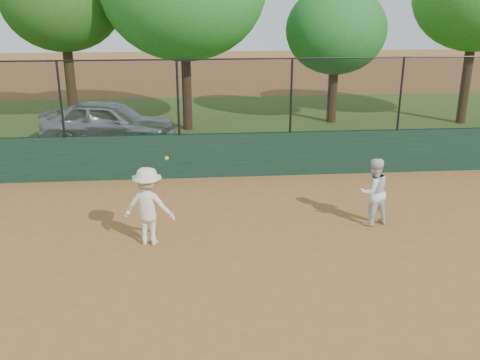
{
  "coord_description": "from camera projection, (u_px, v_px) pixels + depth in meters",
  "views": [
    {
      "loc": [
        -0.09,
        -7.98,
        4.77
      ],
      "look_at": [
        0.8,
        2.2,
        1.2
      ],
      "focal_mm": 40.0,
      "sensor_mm": 36.0,
      "label": 1
    }
  ],
  "objects": [
    {
      "name": "ground",
      "position": [
        204.0,
        290.0,
        9.08
      ],
      "size": [
        80.0,
        80.0,
        0.0
      ],
      "primitive_type": "plane",
      "color": "#976130",
      "rests_on": "ground"
    },
    {
      "name": "back_wall",
      "position": [
        199.0,
        156.0,
        14.52
      ],
      "size": [
        26.0,
        0.2,
        1.2
      ],
      "primitive_type": "cube",
      "color": "#163222",
      "rests_on": "ground"
    },
    {
      "name": "grass_strip",
      "position": [
        197.0,
        126.0,
        20.36
      ],
      "size": [
        36.0,
        12.0,
        0.01
      ],
      "primitive_type": "cube",
      "color": "#39591C",
      "rests_on": "ground"
    },
    {
      "name": "parked_car",
      "position": [
        109.0,
        123.0,
        17.64
      ],
      "size": [
        4.64,
        2.61,
        1.49
      ],
      "primitive_type": "imported",
      "rotation": [
        0.0,
        0.0,
        1.37
      ],
      "color": "silver",
      "rests_on": "ground"
    },
    {
      "name": "player_second",
      "position": [
        373.0,
        192.0,
        11.47
      ],
      "size": [
        0.85,
        0.74,
        1.49
      ],
      "primitive_type": "imported",
      "rotation": [
        0.0,
        0.0,
        3.42
      ],
      "color": "silver",
      "rests_on": "ground"
    },
    {
      "name": "player_main",
      "position": [
        148.0,
        206.0,
        10.54
      ],
      "size": [
        1.14,
        0.82,
        1.9
      ],
      "color": "beige",
      "rests_on": "ground"
    },
    {
      "name": "fence_assembly",
      "position": [
        196.0,
        96.0,
        13.98
      ],
      "size": [
        26.0,
        0.06,
        2.0
      ],
      "color": "black",
      "rests_on": "back_wall"
    },
    {
      "name": "tree_3",
      "position": [
        336.0,
        30.0,
        19.88
      ],
      "size": [
        3.78,
        3.43,
        5.12
      ],
      "color": "#412B15",
      "rests_on": "ground"
    }
  ]
}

